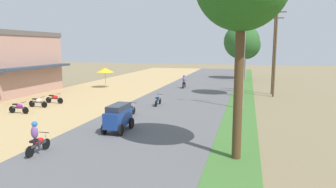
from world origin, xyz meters
TOP-DOWN VIEW (x-y plane):
  - shophouse_mid at (-19.97, 25.62)m, footprint 8.55×10.75m
  - parked_motorbike_third at (-11.12, 16.93)m, footprint 1.80×0.54m
  - parked_motorbike_fourth at (-11.27, 19.43)m, footprint 1.80×0.54m
  - parked_motorbike_fifth at (-11.04, 21.45)m, footprint 1.80×0.54m
  - vendor_umbrella at (-11.38, 32.73)m, footprint 2.20×2.20m
  - median_tree_second at (5.44, 30.06)m, footprint 3.65×3.65m
  - median_tree_third at (5.59, 47.84)m, footprint 4.80×4.80m
  - streetlamp_near at (5.80, 23.40)m, footprint 3.16×0.20m
  - streetlamp_mid at (5.80, 44.06)m, footprint 3.16×0.20m
  - streetlamp_far at (5.80, 53.60)m, footprint 3.16×0.20m
  - utility_pole_near at (8.86, 31.00)m, footprint 1.80×0.20m
  - utility_pole_far at (8.82, 32.68)m, footprint 1.80×0.20m
  - car_van_blue at (-1.45, 14.08)m, footprint 1.19×2.41m
  - motorbike_foreground_rider at (-3.64, 9.32)m, footprint 0.54×1.80m
  - motorbike_ahead_second at (-2.27, 18.29)m, footprint 0.54×1.80m
  - motorbike_ahead_third at (-1.46, 22.86)m, footprint 0.54×1.80m
  - motorbike_ahead_fourth at (-1.59, 34.89)m, footprint 0.54×1.80m

SIDE VIEW (x-z plane):
  - parked_motorbike_third at x=-11.12m, z-range 0.08..1.02m
  - parked_motorbike_fourth at x=-11.27m, z-range 0.08..1.02m
  - parked_motorbike_fifth at x=-11.04m, z-range 0.08..1.02m
  - motorbike_ahead_second at x=-2.27m, z-range 0.10..1.04m
  - motorbike_ahead_third at x=-1.46m, z-range 0.10..1.04m
  - motorbike_foreground_rider at x=-3.64m, z-range 0.03..1.69m
  - motorbike_ahead_fourth at x=-1.59m, z-range 0.03..1.69m
  - car_van_blue at x=-1.45m, z-range 0.19..1.86m
  - vendor_umbrella at x=-11.38m, z-range 1.05..3.57m
  - shophouse_mid at x=-19.97m, z-range 0.01..6.91m
  - streetlamp_far at x=5.80m, z-range 0.65..8.38m
  - streetlamp_near at x=5.80m, z-range 0.65..8.39m
  - utility_pole_far at x=8.82m, z-range 0.19..8.98m
  - streetlamp_mid at x=5.80m, z-range 0.66..8.80m
  - utility_pole_near at x=8.86m, z-range 0.19..9.43m
  - median_tree_third at x=5.59m, z-range 1.64..9.25m
  - median_tree_second at x=5.44m, z-range 2.00..9.51m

